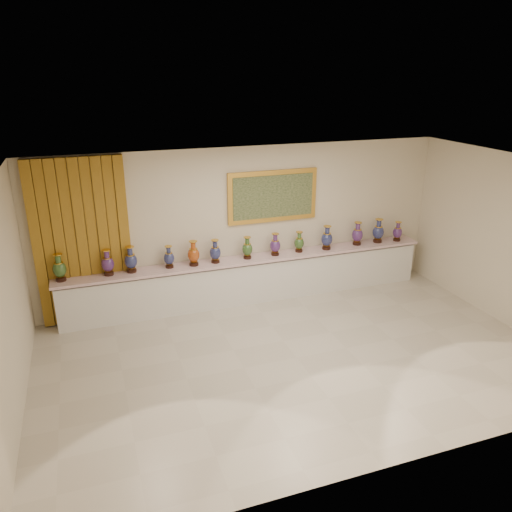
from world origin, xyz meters
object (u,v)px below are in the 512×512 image
Objects in this scene: counter at (251,280)px; vase_0 at (59,269)px; vase_2 at (131,261)px; vase_1 at (108,264)px.

vase_0 is (-3.45, 0.01, 0.68)m from counter.
counter is at bearing -0.49° from vase_2.
vase_2 reaches higher than counter.
vase_2 is at bearing 0.25° from vase_0.
vase_2 is (0.40, 0.01, 0.00)m from vase_1.
counter is 15.37× the size of vase_1.
vase_1 is (-2.66, 0.01, 0.68)m from counter.
vase_0 is at bearing 179.77° from counter.
counter is 2.36m from vase_2.
vase_2 is (1.19, 0.01, -0.00)m from vase_0.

